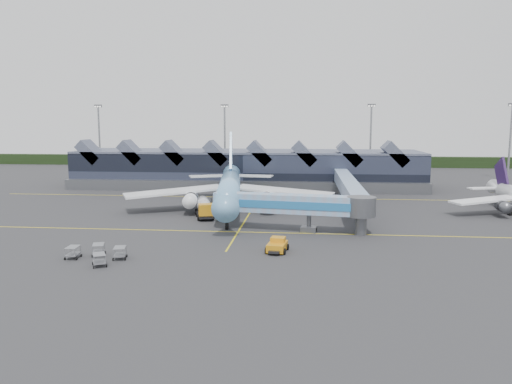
# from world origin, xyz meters

# --- Properties ---
(ground) EXTENTS (260.00, 260.00, 0.00)m
(ground) POSITION_xyz_m (0.00, 0.00, 0.00)
(ground) COLOR #2C2C2E
(ground) RESTS_ON ground
(taxi_stripes) EXTENTS (120.00, 60.00, 0.01)m
(taxi_stripes) POSITION_xyz_m (0.00, 10.00, 0.01)
(taxi_stripes) COLOR yellow
(taxi_stripes) RESTS_ON ground
(tree_line_far) EXTENTS (260.00, 4.00, 4.00)m
(tree_line_far) POSITION_xyz_m (0.00, 110.00, 2.00)
(tree_line_far) COLOR black
(tree_line_far) RESTS_ON ground
(terminal) EXTENTS (90.00, 22.25, 12.52)m
(terminal) POSITION_xyz_m (-5.07, 47.35, 4.88)
(terminal) COLOR black
(terminal) RESTS_ON ground
(light_masts) EXTENTS (132.40, 42.56, 22.45)m
(light_masts) POSITION_xyz_m (21.00, 62.80, 12.49)
(light_masts) COLOR gray
(light_masts) RESTS_ON ground
(main_airliner) EXTENTS (40.76, 47.22, 15.17)m
(main_airliner) POSITION_xyz_m (-4.26, 11.10, 4.46)
(main_airliner) COLOR #71B5E5
(main_airliner) RESTS_ON ground
(jet_bridge) EXTENTS (25.22, 7.30, 5.94)m
(jet_bridge) POSITION_xyz_m (9.94, -6.80, 4.16)
(jet_bridge) COLOR #7FA9D3
(jet_bridge) RESTS_ON ground
(fuel_truck) EXTENTS (4.87, 9.84, 3.30)m
(fuel_truck) POSITION_xyz_m (-7.76, 3.78, 1.85)
(fuel_truck) COLOR black
(fuel_truck) RESTS_ON ground
(pushback_tug) EXTENTS (3.09, 4.42, 1.85)m
(pushback_tug) POSITION_xyz_m (6.77, -19.33, 0.83)
(pushback_tug) COLOR orange
(pushback_tug) RESTS_ON ground
(baggage_carts) EXTENTS (7.62, 7.08, 1.51)m
(baggage_carts) POSITION_xyz_m (-15.24, -25.40, 0.85)
(baggage_carts) COLOR gray
(baggage_carts) RESTS_ON ground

